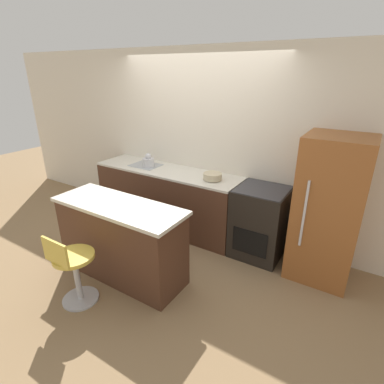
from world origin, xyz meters
name	(u,v)px	position (x,y,z in m)	size (l,w,h in m)	color
ground_plane	(174,240)	(0.00, 0.00, 0.00)	(14.00, 14.00, 0.00)	#8E704C
wall_back	(199,143)	(0.00, 0.67, 1.30)	(8.00, 0.06, 2.60)	silver
back_counter	(168,198)	(-0.35, 0.33, 0.46)	(2.30, 0.62, 0.93)	#4C2D1E
kitchen_island	(122,240)	(-0.06, -0.94, 0.46)	(1.58, 0.58, 0.92)	#4C2D1E
oven_range	(260,222)	(1.13, 0.33, 0.46)	(0.63, 0.63, 0.93)	black
refrigerator	(328,210)	(1.90, 0.32, 0.84)	(0.68, 0.68, 1.68)	#995628
stool_chair	(73,269)	(-0.15, -1.55, 0.41)	(0.42, 0.42, 0.82)	#B7B7BC
kettle	(148,161)	(-0.66, 0.30, 1.01)	(0.17, 0.17, 0.20)	silver
mixing_bowl	(212,176)	(0.44, 0.30, 0.97)	(0.25, 0.25, 0.09)	#C1B28E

